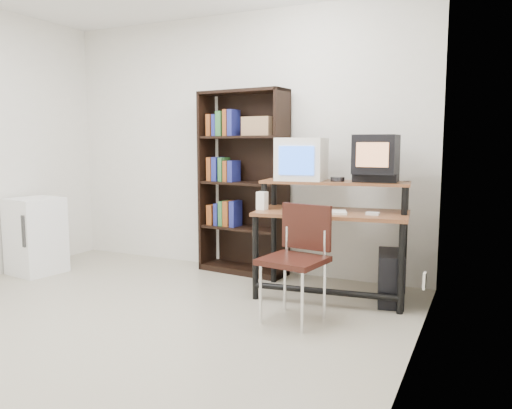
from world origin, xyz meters
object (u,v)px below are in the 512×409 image
at_px(crt_monitor, 302,160).
at_px(crt_tv, 376,154).
at_px(school_chair, 298,250).
at_px(bookshelf, 244,181).
at_px(computer_desk, 332,216).
at_px(pc_tower, 391,277).
at_px(mini_fridge, 36,236).

relative_size(crt_monitor, crt_tv, 1.27).
relative_size(school_chair, bookshelf, 0.47).
height_order(computer_desk, bookshelf, bookshelf).
height_order(crt_monitor, crt_tv, crt_tv).
bearing_deg(computer_desk, bookshelf, 151.57).
height_order(crt_tv, pc_tower, crt_tv).
bearing_deg(crt_tv, computer_desk, -158.89).
bearing_deg(school_chair, pc_tower, 59.33).
bearing_deg(mini_fridge, crt_tv, 20.31).
relative_size(crt_tv, mini_fridge, 0.47).
relative_size(computer_desk, school_chair, 1.55).
height_order(school_chair, mini_fridge, school_chair).
bearing_deg(bookshelf, crt_tv, -5.57).
distance_m(crt_tv, pc_tower, 1.02).
bearing_deg(crt_tv, bookshelf, 167.12).
bearing_deg(pc_tower, school_chair, -141.34).
distance_m(computer_desk, pc_tower, 0.69).
relative_size(crt_tv, school_chair, 0.42).
bearing_deg(school_chair, computer_desk, 93.43).
relative_size(crt_monitor, pc_tower, 1.00).
bearing_deg(mini_fridge, school_chair, 6.35).
xyz_separation_m(crt_tv, pc_tower, (0.17, -0.11, -1.00)).
bearing_deg(computer_desk, crt_monitor, 158.55).
xyz_separation_m(school_chair, bookshelf, (-0.97, 1.06, 0.41)).
distance_m(computer_desk, crt_tv, 0.63).
relative_size(pc_tower, bookshelf, 0.25).
distance_m(pc_tower, mini_fridge, 3.46).
bearing_deg(school_chair, mini_fridge, -173.40).
bearing_deg(school_chair, bookshelf, 141.65).
xyz_separation_m(crt_monitor, pc_tower, (0.80, -0.05, -0.95)).
relative_size(crt_monitor, bookshelf, 0.25).
xyz_separation_m(computer_desk, crt_monitor, (-0.31, 0.08, 0.47)).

